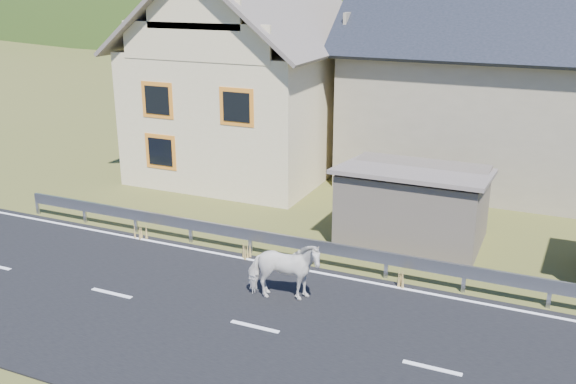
% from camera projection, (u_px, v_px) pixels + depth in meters
% --- Properties ---
extents(ground, '(160.00, 160.00, 0.00)m').
position_uv_depth(ground, '(432.00, 370.00, 12.93)').
color(ground, '#454C1D').
rests_on(ground, ground).
extents(road, '(60.00, 7.00, 0.04)m').
position_uv_depth(road, '(432.00, 369.00, 12.93)').
color(road, black).
rests_on(road, ground).
extents(lane_markings, '(60.00, 6.60, 0.01)m').
position_uv_depth(lane_markings, '(432.00, 368.00, 12.92)').
color(lane_markings, silver).
rests_on(lane_markings, road).
extents(guardrail, '(28.10, 0.09, 0.75)m').
position_uv_depth(guardrail, '(465.00, 272.00, 15.95)').
color(guardrail, '#93969B').
rests_on(guardrail, ground).
extents(shed_left, '(4.30, 3.30, 2.40)m').
position_uv_depth(shed_left, '(413.00, 206.00, 18.99)').
color(shed_left, '#6A5E50').
rests_on(shed_left, ground).
extents(house_cream, '(7.80, 9.80, 8.30)m').
position_uv_depth(house_cream, '(254.00, 61.00, 25.81)').
color(house_cream, beige).
rests_on(house_cream, ground).
extents(house_stone_a, '(10.80, 9.80, 8.90)m').
position_uv_depth(house_stone_a, '(496.00, 57.00, 24.87)').
color(house_stone_a, gray).
rests_on(house_stone_a, ground).
extents(horse, '(1.31, 1.97, 1.53)m').
position_uv_depth(horse, '(284.00, 271.00, 15.47)').
color(horse, silver).
rests_on(horse, road).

